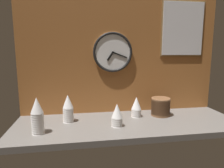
{
  "coord_description": "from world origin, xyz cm",
  "views": [
    {
      "loc": [
        -33.49,
        -133.51,
        50.27
      ],
      "look_at": [
        -11.08,
        4.0,
        27.0
      ],
      "focal_mm": 32.0,
      "sensor_mm": 36.0,
      "label": 1
    }
  ],
  "objects_px": {
    "cup_stack_far_left": "(37,116)",
    "bowl_stack_right": "(161,106)",
    "menu_board": "(183,29)",
    "cup_stack_center": "(117,115)",
    "cup_stack_center_right": "(136,107)",
    "cup_stack_left": "(68,108)",
    "wall_clock": "(113,52)"
  },
  "relations": [
    {
      "from": "cup_stack_far_left",
      "to": "bowl_stack_right",
      "type": "distance_m",
      "value": 0.91
    },
    {
      "from": "menu_board",
      "to": "cup_stack_center",
      "type": "bearing_deg",
      "value": -152.43
    },
    {
      "from": "bowl_stack_right",
      "to": "menu_board",
      "type": "bearing_deg",
      "value": 33.02
    },
    {
      "from": "cup_stack_center_right",
      "to": "cup_stack_left",
      "type": "xyz_separation_m",
      "value": [
        -0.51,
        -0.03,
        0.02
      ]
    },
    {
      "from": "cup_stack_center",
      "to": "cup_stack_left",
      "type": "height_order",
      "value": "cup_stack_left"
    },
    {
      "from": "bowl_stack_right",
      "to": "wall_clock",
      "type": "bearing_deg",
      "value": 158.57
    },
    {
      "from": "bowl_stack_right",
      "to": "menu_board",
      "type": "distance_m",
      "value": 0.67
    },
    {
      "from": "wall_clock",
      "to": "menu_board",
      "type": "xyz_separation_m",
      "value": [
        0.59,
        0.01,
        0.19
      ]
    },
    {
      "from": "cup_stack_left",
      "to": "wall_clock",
      "type": "xyz_separation_m",
      "value": [
        0.35,
        0.17,
        0.39
      ]
    },
    {
      "from": "cup_stack_far_left",
      "to": "wall_clock",
      "type": "height_order",
      "value": "wall_clock"
    },
    {
      "from": "cup_stack_center",
      "to": "cup_stack_far_left",
      "type": "xyz_separation_m",
      "value": [
        -0.5,
        -0.04,
        0.04
      ]
    },
    {
      "from": "cup_stack_center_right",
      "to": "bowl_stack_right",
      "type": "relative_size",
      "value": 1.05
    },
    {
      "from": "cup_stack_center",
      "to": "cup_stack_left",
      "type": "distance_m",
      "value": 0.36
    },
    {
      "from": "cup_stack_center_right",
      "to": "wall_clock",
      "type": "bearing_deg",
      "value": 138.97
    },
    {
      "from": "cup_stack_center",
      "to": "menu_board",
      "type": "xyz_separation_m",
      "value": [
        0.61,
        0.32,
        0.6
      ]
    },
    {
      "from": "cup_stack_far_left",
      "to": "menu_board",
      "type": "xyz_separation_m",
      "value": [
        1.11,
        0.36,
        0.57
      ]
    },
    {
      "from": "cup_stack_left",
      "to": "wall_clock",
      "type": "distance_m",
      "value": 0.55
    },
    {
      "from": "cup_stack_far_left",
      "to": "menu_board",
      "type": "bearing_deg",
      "value": 18.01
    },
    {
      "from": "cup_stack_center_right",
      "to": "wall_clock",
      "type": "distance_m",
      "value": 0.46
    },
    {
      "from": "cup_stack_left",
      "to": "menu_board",
      "type": "height_order",
      "value": "menu_board"
    },
    {
      "from": "wall_clock",
      "to": "cup_stack_left",
      "type": "bearing_deg",
      "value": -153.96
    },
    {
      "from": "cup_stack_center",
      "to": "wall_clock",
      "type": "xyz_separation_m",
      "value": [
        0.02,
        0.31,
        0.41
      ]
    },
    {
      "from": "cup_stack_center_right",
      "to": "bowl_stack_right",
      "type": "distance_m",
      "value": 0.2
    },
    {
      "from": "cup_stack_far_left",
      "to": "bowl_stack_right",
      "type": "bearing_deg",
      "value": 13.51
    },
    {
      "from": "cup_stack_center_right",
      "to": "cup_stack_far_left",
      "type": "bearing_deg",
      "value": -162.73
    },
    {
      "from": "cup_stack_center_right",
      "to": "cup_stack_center",
      "type": "relative_size",
      "value": 1.0
    },
    {
      "from": "cup_stack_far_left",
      "to": "menu_board",
      "type": "height_order",
      "value": "menu_board"
    },
    {
      "from": "cup_stack_center_right",
      "to": "cup_stack_far_left",
      "type": "height_order",
      "value": "cup_stack_far_left"
    },
    {
      "from": "menu_board",
      "to": "bowl_stack_right",
      "type": "bearing_deg",
      "value": -146.98
    },
    {
      "from": "cup_stack_center_right",
      "to": "bowl_stack_right",
      "type": "bearing_deg",
      "value": -0.22
    },
    {
      "from": "cup_stack_center_right",
      "to": "menu_board",
      "type": "relative_size",
      "value": 0.34
    },
    {
      "from": "cup_stack_center",
      "to": "bowl_stack_right",
      "type": "distance_m",
      "value": 0.42
    }
  ]
}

